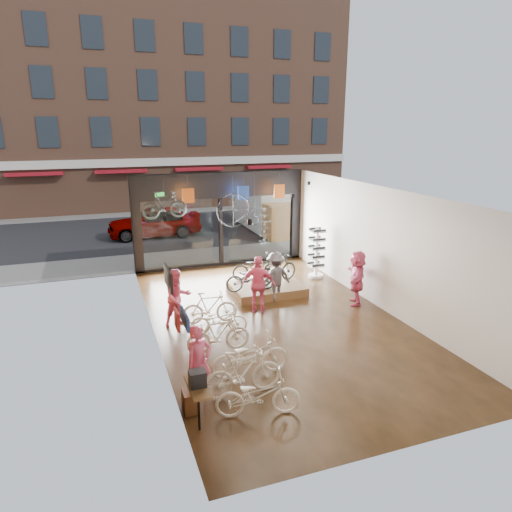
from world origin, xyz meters
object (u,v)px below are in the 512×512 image
customer_3 (276,277)px  sunglasses_rack (316,253)px  display_bike_mid (278,269)px  hung_bike (164,205)px  street_car (154,221)px  floor_bike_3 (218,334)px  customer_1 (178,298)px  customer_2 (259,284)px  customer_5 (357,277)px  floor_bike_5 (210,307)px  floor_bike_2 (250,356)px  display_platform (266,289)px  display_bike_right (256,267)px  floor_bike_0 (258,395)px  customer_0 (199,363)px  floor_bike_4 (219,320)px  floor_bike_1 (242,373)px  display_bike_left (251,278)px  box_truck (272,208)px  penny_farthing (240,211)px

customer_3 → sunglasses_rack: (2.35, 1.74, 0.13)m
display_bike_mid → hung_bike: (-3.46, 1.95, 2.11)m
street_car → customer_3: 10.84m
street_car → floor_bike_3: 13.37m
customer_1 → customer_2: size_ratio=0.94×
customer_5 → hung_bike: (-5.43, 3.84, 2.04)m
customer_1 → floor_bike_3: bearing=-87.3°
floor_bike_5 → customer_5: customer_5 is taller
floor_bike_2 → customer_1: customer_1 is taller
display_platform → customer_5: bearing=-38.1°
display_bike_right → floor_bike_3: bearing=154.5°
floor_bike_0 → display_bike_right: (2.47, 7.08, 0.30)m
customer_0 → customer_1: bearing=61.3°
floor_bike_4 → display_platform: (2.38, 2.58, -0.26)m
floor_bike_4 → customer_5: size_ratio=0.88×
floor_bike_1 → customer_3: size_ratio=1.07×
display_platform → hung_bike: size_ratio=1.52×
floor_bike_0 → customer_0: 1.41m
floor_bike_0 → hung_bike: hung_bike is taller
floor_bike_3 → customer_2: customer_2 is taller
floor_bike_4 → customer_0: 3.15m
floor_bike_5 → display_bike_left: bearing=-45.3°
floor_bike_5 → box_truck: bearing=-24.0°
floor_bike_1 → display_bike_mid: (3.10, 5.67, 0.29)m
floor_bike_5 → display_bike_left: size_ratio=0.95×
floor_bike_4 → floor_bike_2: bearing=-166.0°
customer_2 → customer_0: bearing=85.7°
floor_bike_5 → floor_bike_4: bearing=-169.5°
floor_bike_1 → display_bike_right: size_ratio=1.03×
customer_2 → display_bike_right: bearing=-77.0°
customer_0 → customer_5: (5.96, 3.59, 0.05)m
customer_5 → sunglasses_rack: bearing=-151.8°
customer_2 → hung_bike: bearing=-26.7°
sunglasses_rack → display_bike_right: bearing=172.6°
customer_2 → display_platform: bearing=-88.5°
customer_0 → display_platform: bearing=31.8°
floor_bike_3 → customer_3: (2.69, 2.83, 0.34)m
hung_bike → customer_3: bearing=-138.7°
floor_bike_0 → hung_bike: bearing=14.9°
customer_2 → hung_bike: 4.58m
customer_2 → penny_farthing: (0.58, 3.68, 1.60)m
floor_bike_1 → customer_5: size_ratio=1.00×
customer_0 → hung_bike: (0.53, 7.43, 2.10)m
floor_bike_1 → display_bike_right: (2.54, 6.30, 0.22)m
floor_bike_0 → display_bike_left: display_bike_left is taller
display_bike_mid → hung_bike: 4.50m
floor_bike_1 → display_bike_left: (2.00, 5.26, 0.21)m
floor_bike_5 → customer_0: size_ratio=0.97×
street_car → floor_bike_4: street_car is taller
box_truck → customer_5: size_ratio=3.80×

